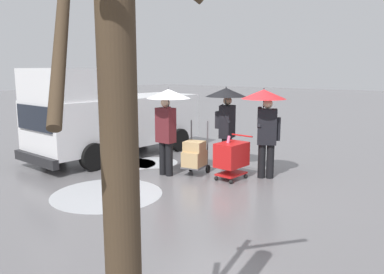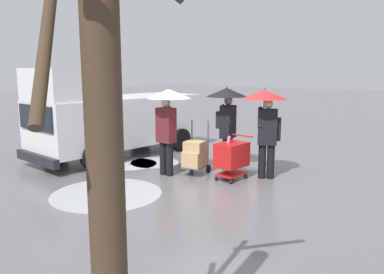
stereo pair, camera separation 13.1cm
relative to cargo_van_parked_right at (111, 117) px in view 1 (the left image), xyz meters
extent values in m
plane|color=slate|center=(-3.98, 0.10, -1.18)|extent=(90.00, 90.00, 0.00)
cylinder|color=#ADAFB5|center=(-1.54, -0.22, -1.18)|extent=(1.35, 1.35, 0.01)
cylinder|color=silver|center=(-1.17, 0.32, -1.18)|extent=(1.42, 1.42, 0.01)
cylinder|color=#ADAFB5|center=(-2.81, 2.34, -1.18)|extent=(2.30, 2.30, 0.01)
cube|color=white|center=(0.00, -0.26, -0.12)|extent=(2.01, 5.22, 1.40)
cube|color=white|center=(0.01, 1.64, 1.00)|extent=(1.85, 1.42, 0.84)
cube|color=black|center=(0.02, 2.36, 0.20)|extent=(1.66, 0.07, 0.63)
cube|color=#232326|center=(0.02, 2.40, -0.86)|extent=(1.96, 0.18, 0.24)
cylinder|color=black|center=(-0.97, 1.36, -0.82)|extent=(0.25, 0.72, 0.72)
cylinder|color=black|center=(0.99, 1.34, -0.82)|extent=(0.25, 0.72, 0.72)
cylinder|color=black|center=(-1.00, -1.87, -0.82)|extent=(0.25, 0.72, 0.72)
cylinder|color=black|center=(0.96, -1.88, -0.82)|extent=(0.25, 0.72, 0.72)
cube|color=red|center=(-4.15, -0.25, -0.58)|extent=(0.53, 0.77, 0.56)
cube|color=red|center=(-4.15, -0.25, -1.04)|extent=(0.48, 0.69, 0.04)
cylinder|color=red|center=(-4.15, -0.67, -0.18)|extent=(0.58, 0.04, 0.04)
sphere|color=black|center=(-4.35, 0.06, -1.13)|extent=(0.10, 0.10, 0.10)
sphere|color=black|center=(-3.93, 0.05, -1.13)|extent=(0.10, 0.10, 0.10)
sphere|color=black|center=(-4.36, -0.55, -1.13)|extent=(0.10, 0.10, 0.10)
sphere|color=black|center=(-3.94, -0.56, -1.13)|extent=(0.10, 0.10, 0.10)
cylinder|color=#E0668E|center=(-4.06, -0.15, -0.48)|extent=(0.07, 0.28, 0.69)
cube|color=#515156|center=(-3.22, 0.00, -0.96)|extent=(0.62, 0.71, 0.03)
cylinder|color=#515156|center=(-3.35, -0.35, -0.41)|extent=(0.04, 0.04, 1.10)
cylinder|color=#515156|center=(-2.93, -0.23, -0.41)|extent=(0.04, 0.04, 1.10)
cylinder|color=black|center=(-3.37, -0.35, -1.08)|extent=(0.10, 0.21, 0.20)
cylinder|color=black|center=(-2.91, -0.22, -1.08)|extent=(0.10, 0.21, 0.20)
cube|color=tan|center=(-3.22, 0.00, -0.77)|extent=(0.57, 0.66, 0.36)
cube|color=tan|center=(-3.22, 0.00, -0.46)|extent=(0.54, 0.51, 0.25)
cylinder|color=black|center=(-4.78, -0.95, -0.77)|extent=(0.18, 0.18, 0.82)
cylinder|color=black|center=(-4.61, -0.84, -0.77)|extent=(0.18, 0.18, 0.82)
cube|color=black|center=(-4.70, -0.90, 0.06)|extent=(0.52, 0.47, 0.84)
sphere|color=beige|center=(-4.70, -0.90, 0.60)|extent=(0.22, 0.22, 0.22)
cylinder|color=black|center=(-4.92, -1.03, 0.01)|extent=(0.10, 0.10, 0.55)
cylinder|color=black|center=(-4.55, -0.79, 0.28)|extent=(0.24, 0.31, 0.50)
cylinder|color=#333338|center=(-4.61, -0.84, 0.44)|extent=(0.02, 0.02, 0.86)
cone|color=red|center=(-4.61, -0.84, 0.82)|extent=(1.04, 1.04, 0.22)
sphere|color=#333338|center=(-4.61, -0.84, 0.95)|extent=(0.04, 0.04, 0.04)
cylinder|color=black|center=(-2.61, 0.48, -0.77)|extent=(0.18, 0.18, 0.82)
cylinder|color=black|center=(-2.80, 0.46, -0.77)|extent=(0.18, 0.18, 0.82)
cube|color=#5B1E23|center=(-2.70, 0.47, 0.06)|extent=(0.46, 0.30, 0.84)
sphere|color=beige|center=(-2.70, 0.47, 0.60)|extent=(0.22, 0.22, 0.22)
cylinder|color=#5B1E23|center=(-2.45, 0.48, 0.01)|extent=(0.10, 0.10, 0.55)
cylinder|color=#5B1E23|center=(-2.88, 0.44, 0.28)|extent=(0.12, 0.31, 0.50)
cylinder|color=#333338|center=(-2.80, 0.46, 0.44)|extent=(0.02, 0.02, 0.86)
cone|color=white|center=(-2.80, 0.46, 0.82)|extent=(1.04, 1.04, 0.22)
sphere|color=#333338|center=(-2.80, 0.46, 0.95)|extent=(0.04, 0.04, 0.04)
cylinder|color=black|center=(-3.44, -1.12, -0.77)|extent=(0.18, 0.18, 0.82)
cylinder|color=black|center=(-3.48, -0.93, -0.77)|extent=(0.18, 0.18, 0.82)
cube|color=black|center=(-3.46, -1.03, 0.06)|extent=(0.36, 0.49, 0.84)
sphere|color=tan|center=(-3.46, -1.03, 0.60)|extent=(0.22, 0.22, 0.22)
cylinder|color=black|center=(-3.41, -1.28, 0.01)|extent=(0.10, 0.10, 0.55)
cylinder|color=black|center=(-3.52, -0.85, 0.28)|extent=(0.32, 0.16, 0.50)
cylinder|color=#333338|center=(-3.48, -0.93, 0.44)|extent=(0.02, 0.02, 0.86)
cone|color=black|center=(-3.48, -0.93, 0.82)|extent=(1.04, 1.04, 0.22)
sphere|color=#333338|center=(-3.48, -0.93, 0.95)|extent=(0.04, 0.04, 0.04)
cube|color=black|center=(-3.27, -0.99, 0.10)|extent=(0.22, 0.33, 0.44)
cylinder|color=#423323|center=(-7.25, 5.53, 0.69)|extent=(0.24, 0.24, 3.74)
cylinder|color=#423323|center=(-7.04, 5.78, 1.45)|extent=(0.61, 0.52, 0.82)
camera|label=1|loc=(-9.12, 7.03, 1.37)|focal=35.88mm
camera|label=2|loc=(-9.22, 6.94, 1.37)|focal=35.88mm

